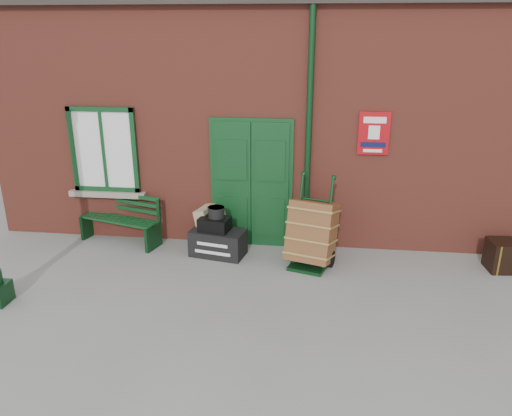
# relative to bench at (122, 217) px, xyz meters

# --- Properties ---
(ground) EXTENTS (80.00, 80.00, 0.00)m
(ground) POSITION_rel_bench_xyz_m (2.63, -1.32, -0.46)
(ground) COLOR gray
(ground) RESTS_ON ground
(station_building) EXTENTS (10.30, 4.30, 4.36)m
(station_building) POSITION_rel_bench_xyz_m (2.63, 2.17, 1.71)
(station_building) COLOR brown
(station_building) RESTS_ON ground
(bench) EXTENTS (1.53, 0.86, 0.91)m
(bench) POSITION_rel_bench_xyz_m (0.00, 0.00, 0.00)
(bench) COLOR #103C1A
(bench) RESTS_ON ground
(houdini_trunk) EXTENTS (0.98, 0.66, 0.45)m
(houdini_trunk) POSITION_rel_bench_xyz_m (1.82, -0.38, -0.23)
(houdini_trunk) COLOR black
(houdini_trunk) RESTS_ON ground
(strongbox) EXTENTS (0.55, 0.45, 0.22)m
(strongbox) POSITION_rel_bench_xyz_m (1.77, -0.38, 0.11)
(strongbox) COLOR black
(strongbox) RESTS_ON houdini_trunk
(hatbox) EXTENTS (0.32, 0.32, 0.18)m
(hatbox) POSITION_rel_bench_xyz_m (1.80, -0.35, 0.31)
(hatbox) COLOR black
(hatbox) RESTS_ON strongbox
(suitcase_back) EXTENTS (0.47, 0.59, 0.75)m
(suitcase_back) POSITION_rel_bench_xyz_m (1.61, -0.07, -0.08)
(suitcase_back) COLOR tan
(suitcase_back) RESTS_ON ground
(suitcase_front) EXTENTS (0.42, 0.53, 0.65)m
(suitcase_front) POSITION_rel_bench_xyz_m (1.79, -0.08, -0.13)
(suitcase_front) COLOR tan
(suitcase_front) RESTS_ON ground
(porter_trolley) EXTENTS (0.89, 0.93, 1.45)m
(porter_trolley) POSITION_rel_bench_xyz_m (3.40, -0.57, 0.11)
(porter_trolley) COLOR black
(porter_trolley) RESTS_ON ground
(dark_trunk) EXTENTS (0.72, 0.50, 0.49)m
(dark_trunk) POSITION_rel_bench_xyz_m (6.55, -0.37, -0.21)
(dark_trunk) COLOR black
(dark_trunk) RESTS_ON ground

